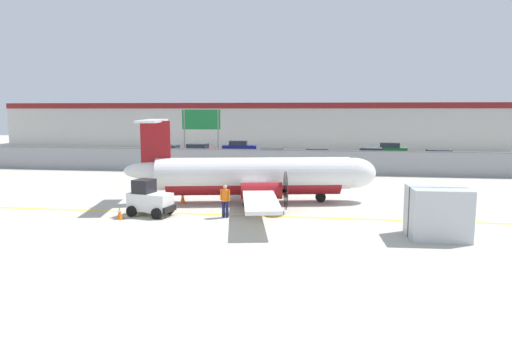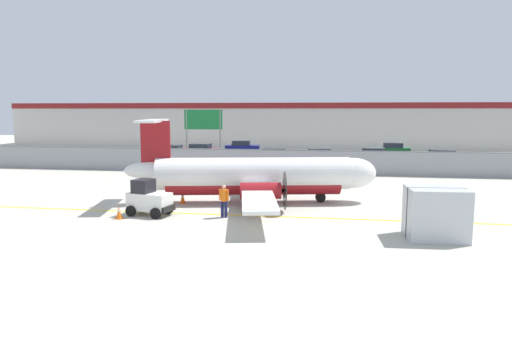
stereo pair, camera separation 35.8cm
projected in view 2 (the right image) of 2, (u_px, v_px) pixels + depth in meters
ground_plane at (269, 216)px, 23.62m from camera, size 140.00×140.00×0.01m
perimeter_fence at (292, 161)px, 39.15m from camera, size 98.00×0.10×2.10m
parking_lot_strip at (299, 159)px, 50.55m from camera, size 98.00×17.00×0.12m
background_building at (307, 125)px, 68.25m from camera, size 91.00×8.10×6.50m
commuter_airplane at (258, 176)px, 26.89m from camera, size 14.87×16.02×4.92m
baggage_tug at (149, 199)px, 23.81m from camera, size 2.52×1.80×1.88m
ground_crew_worker at (224, 199)px, 23.27m from camera, size 0.55×0.40×1.70m
cargo_container at (436, 213)px, 19.42m from camera, size 2.49×2.11×2.20m
traffic_cone_near_left at (119, 213)px, 23.07m from camera, size 0.36×0.36×0.64m
traffic_cone_near_right at (156, 203)px, 25.55m from camera, size 0.36×0.36×0.64m
traffic_cone_far_left at (183, 198)px, 26.91m from camera, size 0.36×0.36×0.64m
parked_car_0 at (172, 152)px, 49.75m from camera, size 4.29×2.19×1.58m
parked_car_1 at (200, 151)px, 51.53m from camera, size 4.30×2.22×1.58m
parked_car_2 at (242, 147)px, 56.66m from camera, size 4.32×2.27×1.58m
parked_car_3 at (273, 156)px, 45.56m from camera, size 4.24×2.08×1.58m
parked_car_4 at (320, 156)px, 45.25m from camera, size 4.32×2.27×1.58m
parked_car_5 at (372, 156)px, 45.77m from camera, size 4.34×2.30×1.58m
parked_car_6 at (392, 150)px, 53.04m from camera, size 4.36×2.37×1.58m
parked_car_7 at (440, 158)px, 43.61m from camera, size 4.30×2.22×1.58m
highway_sign at (203, 125)px, 42.09m from camera, size 3.60×0.14×5.50m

